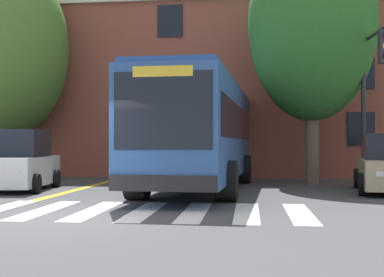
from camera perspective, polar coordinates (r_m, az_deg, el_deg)
name	(u,v)px	position (r m, az deg, el deg)	size (l,w,h in m)	color
ground_plane	(47,219)	(11.22, -15.25, -8.27)	(120.00, 120.00, 0.00)	#424244
crosswalk	(45,210)	(12.67, -15.41, -7.35)	(11.99, 3.76, 0.01)	white
lane_line_yellow_inner	(137,174)	(26.34, -5.93, -3.78)	(0.12, 36.00, 0.01)	gold
lane_line_yellow_outer	(140,174)	(26.31, -5.59, -3.78)	(0.12, 36.00, 0.01)	gold
city_bus	(201,131)	(17.65, 1.01, 0.85)	(3.22, 11.98, 3.51)	#2D5699
car_white_near_lane	(19,163)	(18.12, -17.99, -2.46)	(2.35, 3.98, 1.95)	white
car_grey_behind_bus	(212,152)	(27.99, 2.12, -1.49)	(2.57, 4.79, 2.15)	slate
traffic_light_near_corner	(372,79)	(18.55, 18.63, 6.07)	(0.43, 2.67, 5.52)	#28282D
street_tree_curbside_large	(312,22)	(20.66, 12.66, 12.00)	(6.23, 6.33, 9.68)	brown
street_tree_curbside_small	(8,49)	(23.92, -19.00, 8.99)	(7.03, 7.03, 9.14)	brown
building_facade	(184,91)	(27.57, -0.86, 5.14)	(40.19, 8.76, 8.42)	brown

